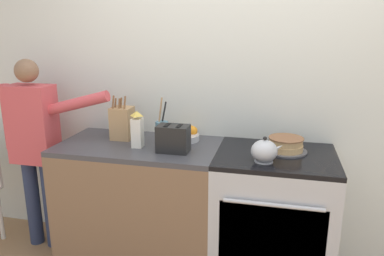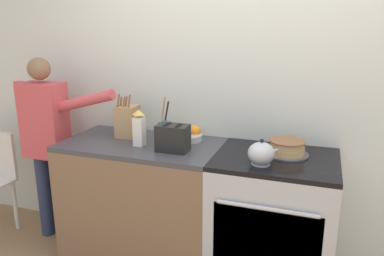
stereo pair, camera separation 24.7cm
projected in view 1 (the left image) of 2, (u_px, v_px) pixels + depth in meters
name	position (u px, v px, depth m)	size (l,w,h in m)	color
wall_back	(240.00, 88.00, 2.71)	(8.00, 0.04, 2.60)	silver
counter_cabinet	(141.00, 204.00, 2.76)	(1.13, 0.64, 0.93)	brown
stove_range	(272.00, 219.00, 2.54)	(0.77, 0.67, 0.93)	#B7BABF
layer_cake	(286.00, 145.00, 2.46)	(0.28, 0.28, 0.10)	#4C4C51
tea_kettle	(265.00, 151.00, 2.27)	(0.20, 0.16, 0.16)	#B7BABF
knife_block	(122.00, 123.00, 2.73)	(0.15, 0.14, 0.33)	tan
utensil_crock	(162.00, 132.00, 2.64)	(0.09, 0.09, 0.32)	#477084
fruit_bowl	(186.00, 135.00, 2.71)	(0.21, 0.21, 0.11)	#B7BABF
toaster	(173.00, 139.00, 2.45)	(0.22, 0.13, 0.18)	black
milk_carton	(137.00, 130.00, 2.54)	(0.07, 0.07, 0.25)	white
person_baker	(35.00, 140.00, 2.86)	(0.89, 0.20, 1.50)	#283351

